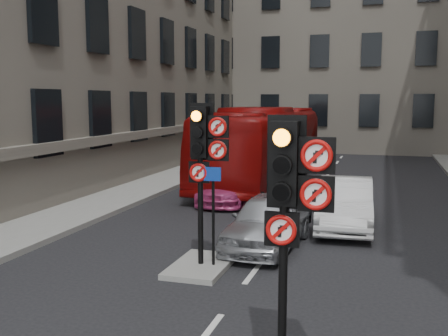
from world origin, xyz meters
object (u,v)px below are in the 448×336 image
Objects in this scene: car_white at (345,203)px; motorcyclist at (312,205)px; car_silver at (268,221)px; bus_red at (264,145)px; info_sign at (213,202)px; signal_near at (291,191)px; car_pink at (230,185)px; motorcycle at (261,210)px; signal_far at (204,149)px.

car_white is 1.28m from motorcyclist.
car_silver is 10.30m from bus_red.
bus_red is at bearing 92.42° from info_sign.
signal_near reaches higher than bus_red.
car_pink reaches higher than motorcycle.
car_white is (1.74, 2.67, 0.04)m from car_silver.
signal_far is 0.86× the size of car_pink.
info_sign reaches higher than motorcyclist.
info_sign is at bearing -120.46° from car_white.
motorcyclist is 0.75× the size of info_sign.
car_white reaches higher than car_silver.
signal_far reaches higher than motorcycle.
info_sign is (-2.39, 3.98, -1.04)m from signal_near.
motorcyclist is at bearing -133.98° from car_white.
car_pink is (-4.35, 2.79, -0.12)m from car_white.
signal_near is 2.17× the size of motorcyclist.
car_white is 2.49m from motorcycle.
motorcyclist is (3.27, -8.27, -0.89)m from bus_red.
motorcycle is 0.99× the size of motorcyclist.
signal_near is 8.08m from motorcyclist.
signal_near is 16.63m from bus_red.
car_silver is 2.46× the size of motorcycle.
car_pink is 7.91m from info_sign.
signal_far is at bearing -110.68° from car_silver.
car_pink is at bearing -54.64° from motorcyclist.
car_silver is 2.45m from info_sign.
signal_far is 4.86m from motorcycle.
bus_red is (-2.36, 9.97, 1.03)m from car_silver.
car_white is at bearing -138.55° from motorcyclist.
info_sign is (-0.07, -4.34, 1.05)m from motorcycle.
signal_far is 1.18m from info_sign.
car_silver is 0.92× the size of car_white.
bus_red is 8.08m from motorcycle.
car_silver is 2.28m from motorcycle.
car_silver is 1.83× the size of info_sign.
motorcycle is 0.75× the size of info_sign.
signal_near is 6.64m from car_silver.
signal_far is at bearing -78.59° from car_pink.
car_silver reaches higher than motorcycle.
bus_red reaches higher than car_pink.
signal_far is 2.17× the size of motorcyclist.
motorcycle is at bearing 83.94° from info_sign.
car_silver is at bearing 54.43° from motorcyclist.
signal_near reaches higher than car_pink.
signal_near reaches higher than motorcyclist.
signal_far reaches higher than signal_near.
car_silver reaches higher than car_pink.
motorcycle is at bearing 105.53° from signal_near.
car_pink is 5.15m from motorcyclist.
car_white is 2.68× the size of motorcycle.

